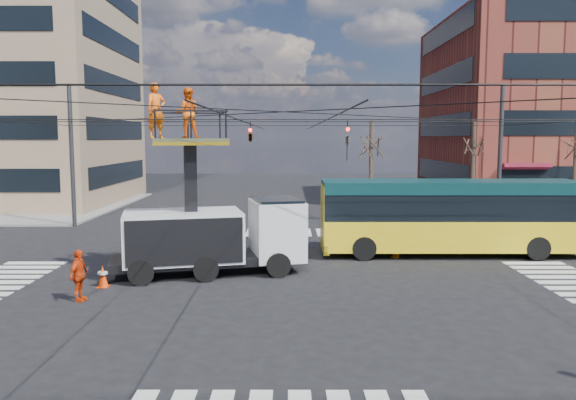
# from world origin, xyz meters

# --- Properties ---
(ground) EXTENTS (120.00, 120.00, 0.00)m
(ground) POSITION_xyz_m (0.00, 0.00, 0.00)
(ground) COLOR black
(ground) RESTS_ON ground
(sidewalk_ne) EXTENTS (18.00, 18.00, 0.12)m
(sidewalk_ne) POSITION_xyz_m (21.00, 21.00, 0.06)
(sidewalk_ne) COLOR slate
(sidewalk_ne) RESTS_ON ground
(crosswalks) EXTENTS (22.40, 22.40, 0.02)m
(crosswalks) POSITION_xyz_m (0.00, 0.00, 0.01)
(crosswalks) COLOR silver
(crosswalks) RESTS_ON ground
(building_ne) EXTENTS (20.06, 16.06, 14.00)m
(building_ne) POSITION_xyz_m (21.98, 23.98, 7.00)
(building_ne) COLOR maroon
(building_ne) RESTS_ON ground
(overhead_network) EXTENTS (24.24, 24.24, 8.00)m
(overhead_network) POSITION_xyz_m (-0.07, 0.40, 4.29)
(overhead_network) COLOR #2D2D30
(overhead_network) RESTS_ON ground
(tree_a) EXTENTS (2.00, 2.00, 6.00)m
(tree_a) POSITION_xyz_m (5.00, 13.50, 4.63)
(tree_a) COLOR #382B21
(tree_a) RESTS_ON ground
(tree_b) EXTENTS (2.00, 2.00, 6.00)m
(tree_b) POSITION_xyz_m (11.00, 13.50, 4.63)
(tree_b) COLOR #382B21
(tree_b) RESTS_ON ground
(tree_c) EXTENTS (2.00, 2.00, 6.00)m
(tree_c) POSITION_xyz_m (17.00, 13.50, 4.63)
(tree_c) COLOR #382B21
(tree_c) RESTS_ON ground
(utility_truck) EXTENTS (7.34, 3.92, 6.91)m
(utility_truck) POSITION_xyz_m (-2.64, 0.99, 2.18)
(utility_truck) COLOR black
(utility_truck) RESTS_ON ground
(city_bus) EXTENTS (11.02, 2.67, 3.20)m
(city_bus) POSITION_xyz_m (7.09, 4.37, 1.72)
(city_bus) COLOR yellow
(city_bus) RESTS_ON ground
(traffic_cone) EXTENTS (0.36, 0.36, 0.75)m
(traffic_cone) POSITION_xyz_m (-6.11, -0.97, 0.37)
(traffic_cone) COLOR #FF410A
(traffic_cone) RESTS_ON ground
(worker_ground) EXTENTS (0.55, 1.00, 1.61)m
(worker_ground) POSITION_xyz_m (-6.29, -2.63, 0.80)
(worker_ground) COLOR red
(worker_ground) RESTS_ON ground
(flagger) EXTENTS (1.02, 1.24, 1.67)m
(flagger) POSITION_xyz_m (4.61, 3.66, 0.83)
(flagger) COLOR orange
(flagger) RESTS_ON ground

